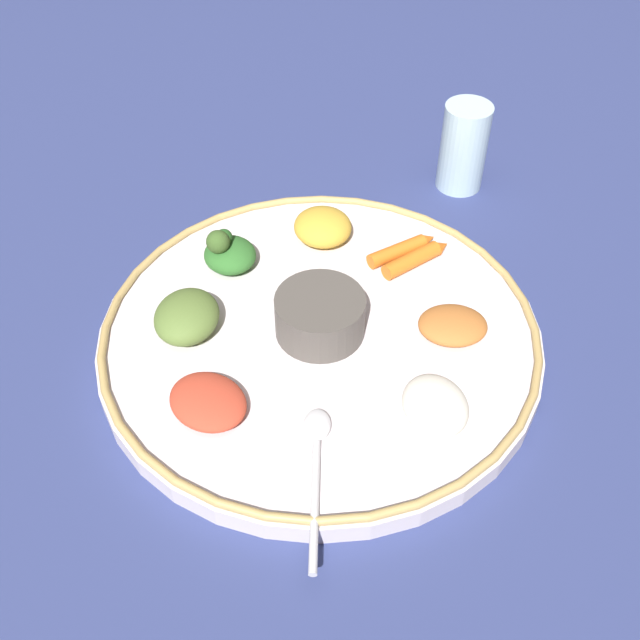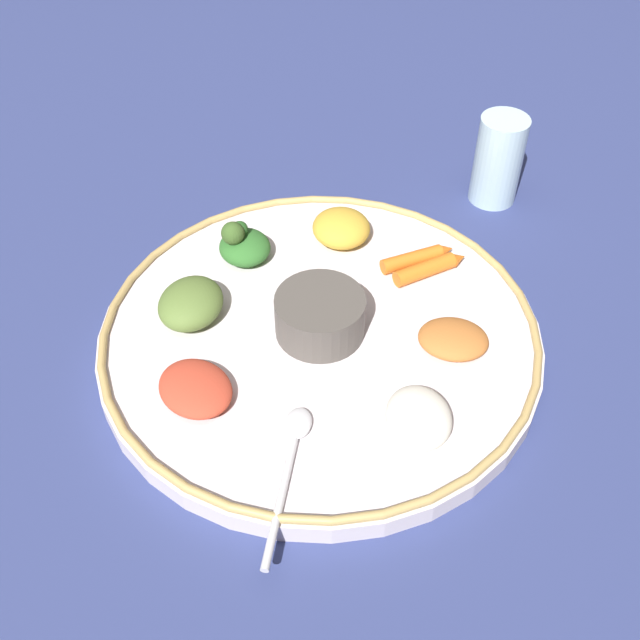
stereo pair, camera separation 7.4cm
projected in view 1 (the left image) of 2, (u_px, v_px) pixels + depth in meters
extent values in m
plane|color=navy|center=(320.00, 345.00, 0.76)|extent=(2.40, 2.40, 0.00)
cylinder|color=silver|center=(320.00, 338.00, 0.76)|extent=(0.43, 0.43, 0.02)
torus|color=tan|center=(320.00, 329.00, 0.75)|extent=(0.43, 0.43, 0.01)
cylinder|color=#4C4742|center=(320.00, 316.00, 0.73)|extent=(0.09, 0.09, 0.04)
cylinder|color=brown|center=(320.00, 302.00, 0.72)|extent=(0.08, 0.08, 0.01)
ellipsoid|color=silver|center=(317.00, 425.00, 0.66)|extent=(0.04, 0.04, 0.01)
cylinder|color=silver|center=(315.00, 504.00, 0.61)|extent=(0.09, 0.09, 0.01)
ellipsoid|color=#2D6628|center=(231.00, 254.00, 0.81)|extent=(0.07, 0.06, 0.03)
sphere|color=#23511E|center=(221.00, 239.00, 0.79)|extent=(0.02, 0.02, 0.02)
sphere|color=#2D6628|center=(219.00, 245.00, 0.79)|extent=(0.02, 0.02, 0.02)
sphere|color=#385623|center=(218.00, 242.00, 0.79)|extent=(0.02, 0.02, 0.02)
cylinder|color=orange|center=(413.00, 261.00, 0.81)|extent=(0.03, 0.07, 0.02)
cone|color=orange|center=(442.00, 246.00, 0.83)|extent=(0.02, 0.02, 0.02)
cylinder|color=orange|center=(397.00, 251.00, 0.82)|extent=(0.03, 0.07, 0.02)
cone|color=orange|center=(429.00, 239.00, 0.84)|extent=(0.02, 0.02, 0.01)
ellipsoid|color=#B2662D|center=(453.00, 325.00, 0.74)|extent=(0.09, 0.09, 0.02)
ellipsoid|color=#567033|center=(187.00, 317.00, 0.74)|extent=(0.09, 0.10, 0.03)
ellipsoid|color=silver|center=(434.00, 406.00, 0.67)|extent=(0.09, 0.08, 0.03)
ellipsoid|color=gold|center=(323.00, 227.00, 0.84)|extent=(0.08, 0.08, 0.03)
ellipsoid|color=#B73D28|center=(207.00, 401.00, 0.68)|extent=(0.08, 0.07, 0.02)
cylinder|color=silver|center=(464.00, 147.00, 0.92)|extent=(0.06, 0.06, 0.11)
cylinder|color=tan|center=(461.00, 165.00, 0.94)|extent=(0.05, 0.05, 0.06)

